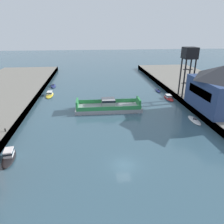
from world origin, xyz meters
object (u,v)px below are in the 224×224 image
at_px(chain_ferry, 108,107).
at_px(moored_boat_mid_left, 194,120).
at_px(warehouse_shed, 220,88).
at_px(moored_boat_near_left, 9,156).
at_px(moored_boat_far_right, 50,94).
at_px(moored_boat_near_right, 169,97).
at_px(moored_boat_far_left, 158,91).
at_px(moored_boat_mid_right, 53,86).
at_px(crane_tower, 189,57).

height_order(chain_ferry, moored_boat_mid_left, chain_ferry).
xyz_separation_m(moored_boat_mid_left, warehouse_shed, (7.10, 2.99, 7.28)).
height_order(moored_boat_near_left, warehouse_shed, warehouse_shed).
xyz_separation_m(moored_boat_mid_left, moored_boat_far_right, (-39.56, 25.81, 0.30)).
distance_m(moored_boat_mid_left, moored_boat_far_right, 47.24).
xyz_separation_m(chain_ferry, moored_boat_near_left, (-19.76, -22.05, -0.44)).
xyz_separation_m(moored_boat_near_right, moored_boat_mid_left, (0.09, -18.24, -0.26)).
xyz_separation_m(moored_boat_near_right, moored_boat_far_left, (-0.81, 8.84, -0.24)).
relative_size(moored_boat_near_right, warehouse_shed, 0.42).
height_order(moored_boat_mid_right, warehouse_shed, warehouse_shed).
xyz_separation_m(moored_boat_mid_left, moored_boat_far_left, (-0.90, 27.07, 0.02)).
xyz_separation_m(chain_ferry, moored_boat_near_right, (20.68, 8.46, -0.59)).
bearing_deg(warehouse_shed, moored_boat_mid_right, 143.60).
bearing_deg(moored_boat_near_right, warehouse_shed, -64.76).
distance_m(moored_boat_mid_right, warehouse_shed, 59.14).
bearing_deg(moored_boat_mid_right, moored_boat_near_right, -26.05).
relative_size(moored_boat_far_right, warehouse_shed, 0.47).
height_order(chain_ferry, moored_boat_near_right, chain_ferry).
distance_m(moored_boat_far_left, warehouse_shed, 26.40).
distance_m(moored_boat_near_left, crane_tower, 53.99).
height_order(moored_boat_near_left, moored_boat_far_left, moored_boat_near_left).
bearing_deg(moored_boat_near_right, moored_boat_far_right, 169.14).
xyz_separation_m(chain_ferry, warehouse_shed, (27.87, -6.79, 6.42)).
xyz_separation_m(moored_boat_far_left, warehouse_shed, (8.00, -24.09, 7.26)).
bearing_deg(moored_boat_near_left, moored_boat_far_left, 44.79).
bearing_deg(moored_boat_mid_right, moored_boat_mid_left, -43.28).
xyz_separation_m(moored_boat_near_right, moored_boat_far_right, (-39.47, 7.58, 0.04)).
distance_m(moored_boat_near_left, moored_boat_far_left, 55.85).
height_order(moored_boat_mid_left, moored_boat_mid_right, moored_boat_mid_right).
distance_m(moored_boat_near_right, moored_boat_far_left, 8.88).
relative_size(moored_boat_near_left, moored_boat_mid_left, 1.10).
distance_m(chain_ferry, crane_tower, 28.30).
bearing_deg(moored_boat_near_left, moored_boat_near_right, 37.03).
height_order(moored_boat_near_left, moored_boat_mid_right, moored_boat_near_left).
bearing_deg(moored_boat_mid_right, crane_tower, -26.92).
relative_size(chain_ferry, moored_boat_far_left, 3.64).
distance_m(moored_boat_mid_right, moored_boat_far_right, 12.02).
distance_m(moored_boat_mid_right, crane_tower, 51.21).
height_order(moored_boat_near_right, moored_boat_mid_right, moored_boat_near_right).
xyz_separation_m(chain_ferry, moored_boat_mid_right, (-19.38, 28.04, -0.77)).
bearing_deg(chain_ferry, moored_boat_near_left, -131.86).
distance_m(moored_boat_near_left, moored_boat_far_right, 38.10).
height_order(chain_ferry, moored_boat_far_right, chain_ferry).
relative_size(moored_boat_mid_left, moored_boat_far_right, 0.80).
distance_m(moored_boat_far_right, crane_tower, 46.60).
bearing_deg(crane_tower, warehouse_shed, -75.70).
xyz_separation_m(chain_ferry, crane_tower, (24.70, 5.66, 12.60)).
distance_m(moored_boat_near_right, moored_boat_mid_right, 44.59).
relative_size(moored_boat_near_left, warehouse_shed, 0.42).
bearing_deg(warehouse_shed, moored_boat_far_left, 108.37).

